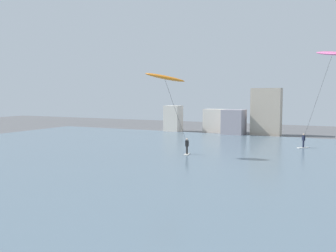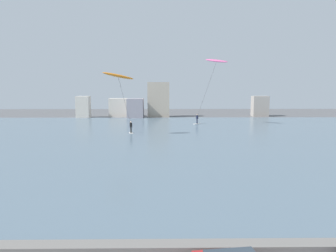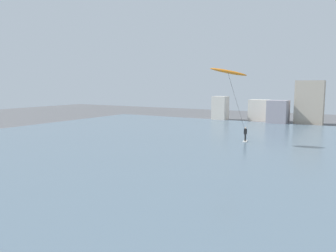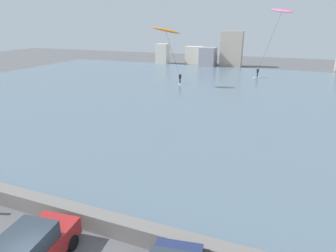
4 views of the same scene
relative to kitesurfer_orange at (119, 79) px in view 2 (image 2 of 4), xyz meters
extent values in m
cube|color=slate|center=(9.05, -3.00, -7.32)|extent=(84.00, 52.00, 0.10)
cube|color=beige|center=(-10.55, 23.61, -5.19)|extent=(2.59, 2.39, 4.36)
cube|color=beige|center=(-3.79, 25.76, -5.46)|extent=(3.71, 2.44, 3.81)
cube|color=gray|center=(-0.02, 23.29, -5.42)|extent=(3.22, 3.18, 3.89)
cube|color=#B7A893|center=(4.61, 24.63, -3.78)|extent=(4.42, 2.07, 7.18)
cube|color=#A89E93|center=(25.98, 26.03, -5.23)|extent=(3.27, 2.32, 4.28)
cube|color=silver|center=(1.19, 2.33, -7.24)|extent=(0.74, 1.46, 0.06)
cylinder|color=black|center=(1.19, 2.33, -6.82)|extent=(0.20, 0.20, 0.78)
cube|color=black|center=(1.19, 2.33, -6.13)|extent=(0.38, 0.29, 0.60)
sphere|color=beige|center=(1.19, 2.33, -5.72)|extent=(0.20, 0.20, 0.20)
cylinder|color=#333333|center=(0.55, 1.08, -2.94)|extent=(1.30, 2.52, 6.49)
ellipsoid|color=orange|center=(-0.08, -0.16, 0.45)|extent=(4.13, 2.14, 1.19)
cube|color=silver|center=(11.30, 12.47, -7.24)|extent=(1.35, 1.25, 0.06)
cylinder|color=#191E33|center=(11.30, 12.47, -6.82)|extent=(0.20, 0.20, 0.78)
cube|color=#191E33|center=(11.30, 12.47, -6.13)|extent=(0.39, 0.40, 0.60)
sphere|color=beige|center=(11.30, 12.47, -5.72)|extent=(0.20, 0.20, 0.20)
cylinder|color=#333333|center=(12.68, 11.43, -1.62)|extent=(2.79, 2.11, 9.12)
ellipsoid|color=pink|center=(14.06, 10.39, 3.08)|extent=(3.87, 3.06, 1.05)
camera|label=1|loc=(15.76, -31.37, -1.21)|focal=38.90mm
camera|label=2|loc=(5.66, -41.08, -0.55)|focal=34.23mm
camera|label=3|loc=(12.65, -33.40, -0.94)|focal=35.04mm
camera|label=4|loc=(15.64, -38.72, 1.43)|focal=31.41mm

